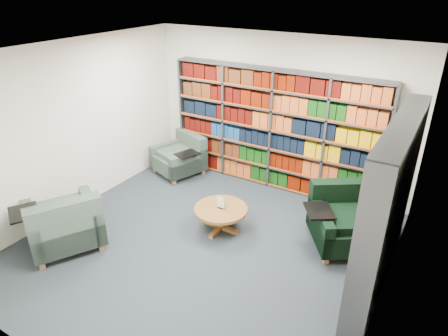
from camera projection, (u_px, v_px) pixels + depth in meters
The scene contains 7 objects.
room_shell at pixel (201, 161), 5.36m from camera, with size 5.02×5.02×2.82m.
bookshelf_back at pixel (273, 130), 7.30m from camera, with size 4.00×0.28×2.20m.
bookshelf_right at pixel (388, 207), 4.87m from camera, with size 0.28×2.50×2.20m.
chair_teal_left at pixel (182, 158), 8.11m from camera, with size 1.14×1.09×0.78m.
chair_green_right at pixel (345, 221), 5.94m from camera, with size 1.34×1.34×0.88m.
chair_teal_front at pixel (65, 226), 5.80m from camera, with size 1.36×1.36×0.91m.
coffee_table at pixel (221, 212), 6.23m from camera, with size 0.84×0.84×0.59m.
Camera 1 is at (2.77, -4.01, 3.66)m, focal length 32.00 mm.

